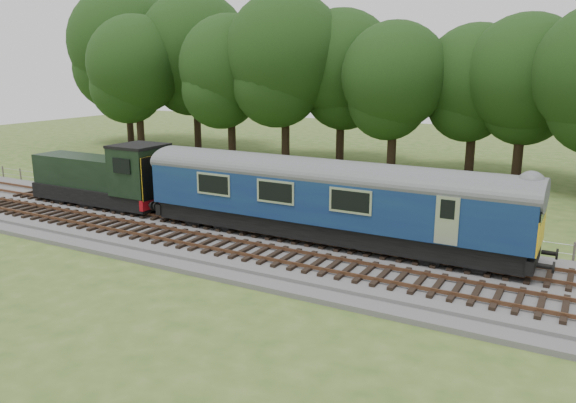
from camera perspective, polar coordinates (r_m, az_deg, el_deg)
The scene contains 9 objects.
ground at distance 26.76m, azimuth -5.00°, elevation -4.32°, with size 120.00×120.00×0.00m, color #3C5720.
ballast at distance 26.70m, azimuth -5.01°, elevation -3.97°, with size 70.00×7.00×0.35m, color #4C4C4F.
track_north at distance 27.75m, azimuth -3.41°, elevation -2.74°, with size 67.20×2.40×0.21m.
track_south at distance 25.39m, azimuth -7.04°, elevation -4.39°, with size 67.20×2.40×0.21m.
fence at distance 30.43m, azimuth -0.28°, elevation -2.05°, with size 64.00×0.12×1.00m, color #6B6054, non-canonical shape.
tree_line at distance 46.11m, azimuth 10.41°, elevation 3.15°, with size 70.00×8.00×18.00m, color black, non-canonical shape.
dmu_railcar at distance 25.41m, azimuth 3.85°, elevation 0.82°, with size 18.05×2.86×3.88m.
shunter_loco at distance 33.74m, azimuth -18.11°, elevation 2.29°, with size 8.91×2.60×3.38m.
worker at distance 29.83m, azimuth -11.75°, elevation -0.38°, with size 0.58×0.38×1.59m, color orange.
Camera 1 is at (14.30, -21.06, 8.25)m, focal length 35.00 mm.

